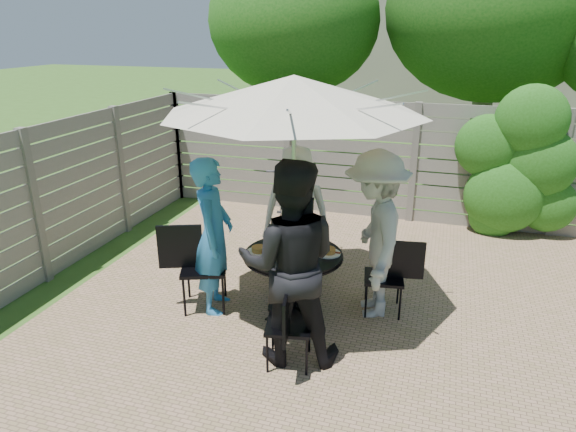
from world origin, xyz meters
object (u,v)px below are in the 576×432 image
(umbrella, at_px, (294,95))
(person_front, at_px, (290,264))
(chair_front, at_px, (289,341))
(plate_left, at_px, (259,250))
(patio_table, at_px, (293,271))
(chair_right, at_px, (384,291))
(chair_left, at_px, (203,283))
(bicycle, at_px, (287,190))
(person_right, at_px, (375,236))
(glass_front, at_px, (303,258))
(coffee_cup, at_px, (304,240))
(chair_back, at_px, (296,248))
(plate_front, at_px, (292,266))
(plate_right, at_px, (328,252))
(glass_back, at_px, (285,237))
(glass_right, at_px, (318,243))
(person_left, at_px, (213,236))
(syrup_jug, at_px, (288,244))
(glass_left, at_px, (268,251))
(person_back, at_px, (296,213))
(plate_back, at_px, (295,238))

(umbrella, bearing_deg, person_front, -75.49)
(chair_front, relative_size, plate_left, 3.18)
(chair_front, distance_m, person_front, 0.71)
(patio_table, distance_m, chair_right, 0.99)
(chair_left, relative_size, bicycle, 0.56)
(patio_table, xyz_separation_m, chair_front, (0.24, -0.93, -0.22))
(person_right, bearing_deg, glass_front, -70.30)
(coffee_cup, bearing_deg, chair_back, 112.20)
(chair_front, xyz_separation_m, person_right, (0.56, 1.14, 0.63))
(plate_front, height_order, glass_front, glass_front)
(plate_left, bearing_deg, plate_right, 14.51)
(glass_back, relative_size, glass_right, 1.00)
(person_left, height_order, syrup_jug, person_left)
(plate_front, bearing_deg, chair_back, 104.55)
(chair_back, distance_m, glass_left, 1.19)
(chair_back, height_order, chair_right, chair_back)
(glass_right, bearing_deg, glass_back, 171.51)
(chair_left, relative_size, plate_left, 3.72)
(plate_front, relative_size, syrup_jug, 1.63)
(patio_table, height_order, bicycle, bicycle)
(chair_left, bearing_deg, person_right, -6.92)
(plate_left, height_order, bicycle, bicycle)
(chair_right, xyz_separation_m, glass_left, (-1.16, -0.41, 0.49))
(patio_table, bearing_deg, person_left, -165.49)
(glass_right, bearing_deg, person_front, -91.01)
(chair_left, distance_m, glass_back, 1.01)
(chair_left, relative_size, person_left, 0.58)
(chair_front, relative_size, chair_right, 0.99)
(chair_right, distance_m, bicycle, 3.09)
(glass_right, relative_size, bicycle, 0.08)
(plate_front, bearing_deg, chair_right, 34.92)
(glass_front, height_order, syrup_jug, syrup_jug)
(chair_left, distance_m, plate_right, 1.39)
(glass_right, bearing_deg, syrup_jug, -155.74)
(person_front, distance_m, syrup_jug, 0.90)
(bicycle, bearing_deg, person_back, -86.87)
(glass_left, xyz_separation_m, bicycle, (-0.70, 2.87, -0.29))
(plate_left, xyz_separation_m, plate_front, (0.44, -0.26, 0.00))
(coffee_cup, bearing_deg, glass_back, -176.43)
(plate_front, height_order, glass_left, glass_left)
(glass_left, xyz_separation_m, glass_front, (0.39, -0.06, 0.00))
(person_right, height_order, glass_left, person_right)
(patio_table, distance_m, glass_back, 0.39)
(plate_back, relative_size, bicycle, 0.15)
(bicycle, bearing_deg, umbrella, -88.65)
(plate_back, relative_size, glass_back, 1.86)
(person_left, distance_m, coffee_cup, 0.96)
(person_right, bearing_deg, person_left, -90.00)
(person_back, bearing_deg, glass_right, -70.30)
(plate_left, bearing_deg, syrup_jug, 23.98)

